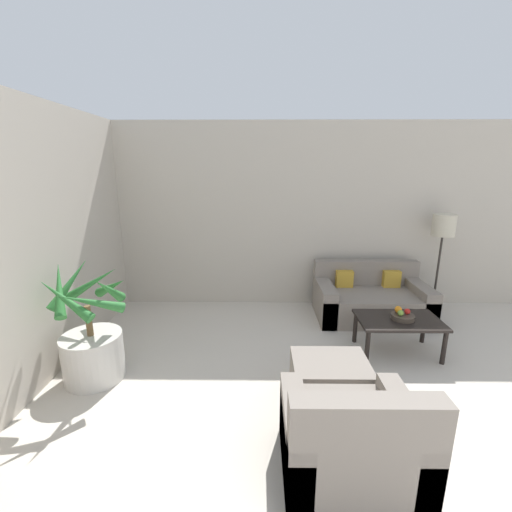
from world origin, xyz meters
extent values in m
cube|color=#BCB2A3|center=(0.00, 5.68, 1.35)|extent=(8.24, 0.06, 2.70)
cylinder|color=beige|center=(-2.90, 3.64, 0.23)|extent=(0.58, 0.58, 0.47)
cylinder|color=brown|center=(-2.90, 3.64, 0.62)|extent=(0.06, 0.06, 0.31)
cone|color=#2D7533|center=(-2.66, 3.64, 0.94)|extent=(0.10, 0.53, 0.41)
cone|color=#2D7533|center=(-2.74, 3.84, 0.90)|extent=(0.50, 0.43, 0.34)
cone|color=#2D7533|center=(-2.95, 3.88, 0.92)|extent=(0.55, 0.22, 0.37)
cone|color=#2D7533|center=(-3.09, 3.73, 0.97)|extent=(0.30, 0.49, 0.46)
cone|color=#2D7533|center=(-3.08, 3.55, 0.97)|extent=(0.30, 0.48, 0.47)
cone|color=#2D7533|center=(-2.95, 3.41, 0.93)|extent=(0.54, 0.22, 0.39)
cone|color=#2D7533|center=(-2.74, 3.44, 0.90)|extent=(0.50, 0.43, 0.33)
cube|color=gray|center=(0.32, 5.10, 0.19)|extent=(1.51, 0.85, 0.38)
cube|color=gray|center=(0.32, 5.45, 0.56)|extent=(1.51, 0.16, 0.36)
cube|color=gray|center=(-0.33, 5.10, 0.25)|extent=(0.20, 0.85, 0.50)
cube|color=gray|center=(0.97, 5.10, 0.25)|extent=(0.20, 0.85, 0.50)
cube|color=gold|center=(-0.02, 5.33, 0.50)|extent=(0.24, 0.12, 0.24)
cube|color=gold|center=(0.66, 5.33, 0.50)|extent=(0.24, 0.12, 0.24)
cylinder|color=#2D2823|center=(1.31, 5.34, 0.01)|extent=(0.24, 0.24, 0.03)
cylinder|color=#2D2823|center=(1.31, 5.34, 0.58)|extent=(0.03, 0.03, 1.11)
cylinder|color=beige|center=(1.31, 5.34, 1.29)|extent=(0.30, 0.30, 0.30)
cylinder|color=black|center=(-0.09, 3.93, 0.19)|extent=(0.05, 0.05, 0.38)
cylinder|color=black|center=(0.73, 3.93, 0.19)|extent=(0.05, 0.05, 0.38)
cylinder|color=black|center=(-0.09, 4.40, 0.19)|extent=(0.05, 0.05, 0.38)
cylinder|color=black|center=(0.73, 4.40, 0.19)|extent=(0.05, 0.05, 0.38)
cube|color=black|center=(0.32, 4.16, 0.40)|extent=(0.91, 0.57, 0.03)
cylinder|color=#42382D|center=(0.36, 4.16, 0.44)|extent=(0.25, 0.25, 0.05)
sphere|color=red|center=(0.41, 4.18, 0.50)|extent=(0.06, 0.06, 0.06)
sphere|color=olive|center=(0.32, 4.13, 0.50)|extent=(0.06, 0.06, 0.06)
sphere|color=orange|center=(0.33, 4.21, 0.51)|extent=(0.08, 0.08, 0.08)
cube|color=gray|center=(-0.63, 2.56, 0.21)|extent=(0.90, 0.77, 0.43)
cube|color=gray|center=(-0.63, 2.25, 0.62)|extent=(0.90, 0.16, 0.39)
cube|color=gray|center=(-1.00, 2.56, 0.26)|extent=(0.16, 0.77, 0.53)
cube|color=gray|center=(-0.26, 2.56, 0.26)|extent=(0.16, 0.77, 0.53)
cube|color=gray|center=(-0.61, 3.32, 0.20)|extent=(0.67, 0.53, 0.40)
camera|label=1|loc=(-1.25, 0.61, 2.06)|focal=24.00mm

